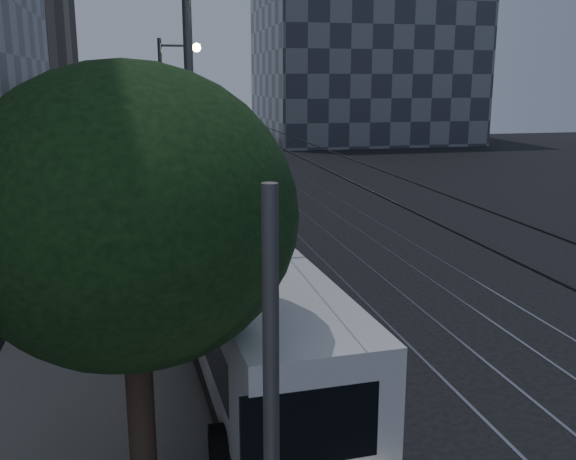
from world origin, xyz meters
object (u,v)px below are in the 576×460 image
(streetlamp_far, at_px, (170,108))
(car_white_c, at_px, (183,171))
(car_white_a, at_px, (225,213))
(car_white_d, at_px, (174,171))
(streetlamp_near, at_px, (209,121))
(pickup_silver, at_px, (241,238))
(trolleybus, at_px, (248,312))
(car_white_b, at_px, (202,183))

(streetlamp_far, bearing_deg, car_white_c, 83.59)
(car_white_a, bearing_deg, car_white_c, 68.86)
(car_white_a, height_order, car_white_d, car_white_a)
(car_white_d, bearing_deg, streetlamp_near, -93.63)
(streetlamp_near, bearing_deg, streetlamp_far, 90.04)
(pickup_silver, distance_m, streetlamp_near, 11.17)
(car_white_d, bearing_deg, pickup_silver, -88.17)
(trolleybus, bearing_deg, car_white_d, 87.50)
(streetlamp_far, bearing_deg, streetlamp_near, -89.96)
(car_white_c, distance_m, streetlamp_near, 29.90)
(car_white_c, relative_size, streetlamp_near, 0.43)
(pickup_silver, relative_size, streetlamp_far, 0.62)
(trolleybus, relative_size, pickup_silver, 2.13)
(car_white_d, xyz_separation_m, streetlamp_far, (-0.51, -10.44, 4.74))
(streetlamp_near, xyz_separation_m, streetlamp_far, (-0.01, 19.48, -0.52))
(car_white_b, bearing_deg, streetlamp_near, -107.00)
(car_white_a, distance_m, car_white_b, 10.00)
(car_white_d, relative_size, streetlamp_near, 0.38)
(pickup_silver, relative_size, car_white_a, 1.17)
(pickup_silver, bearing_deg, car_white_b, 80.65)
(car_white_b, height_order, car_white_c, car_white_c)
(car_white_b, distance_m, streetlamp_near, 25.06)
(streetlamp_near, bearing_deg, trolleybus, -44.78)
(pickup_silver, height_order, car_white_d, pickup_silver)
(car_white_b, bearing_deg, car_white_d, 92.29)
(car_white_c, distance_m, streetlamp_far, 11.04)
(car_white_d, bearing_deg, car_white_c, -42.25)
(pickup_silver, relative_size, streetlamp_near, 0.56)
(car_white_a, height_order, streetlamp_far, streetlamp_far)
(streetlamp_near, distance_m, streetlamp_far, 19.48)
(car_white_a, bearing_deg, streetlamp_far, 87.68)
(trolleybus, height_order, streetlamp_near, streetlamp_near)
(car_white_a, distance_m, car_white_c, 15.03)
(pickup_silver, bearing_deg, car_white_d, 84.59)
(trolleybus, distance_m, streetlamp_far, 20.53)
(pickup_silver, height_order, streetlamp_far, streetlamp_far)
(car_white_a, bearing_deg, car_white_d, 70.95)
(car_white_a, height_order, streetlamp_near, streetlamp_near)
(trolleybus, xyz_separation_m, car_white_a, (1.40, 15.11, -0.79))
(car_white_c, bearing_deg, streetlamp_far, -76.63)
(car_white_b, relative_size, car_white_d, 1.16)
(car_white_a, distance_m, car_white_d, 15.58)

